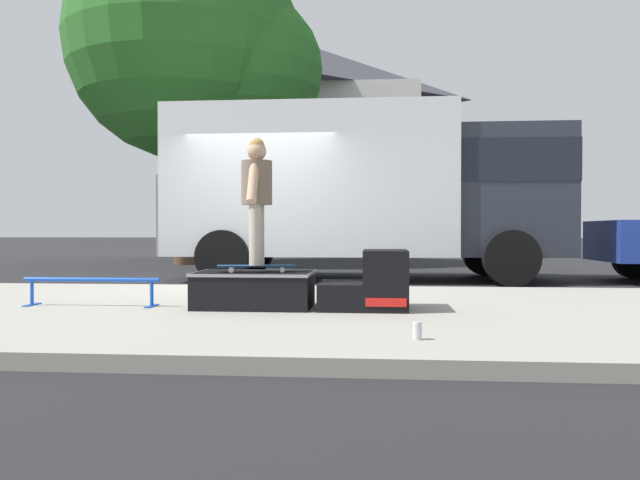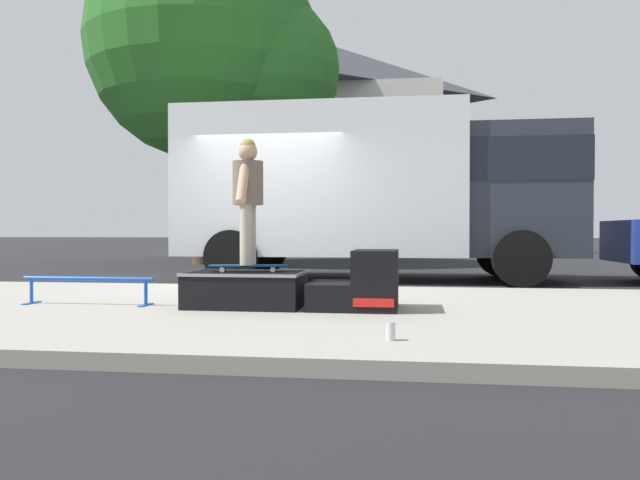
{
  "view_description": "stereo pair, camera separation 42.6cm",
  "coord_description": "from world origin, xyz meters",
  "px_view_note": "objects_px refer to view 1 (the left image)",
  "views": [
    {
      "loc": [
        1.93,
        -9.29,
        0.89
      ],
      "look_at": [
        1.21,
        -1.28,
        0.77
      ],
      "focal_mm": 35.54,
      "sensor_mm": 36.0,
      "label": 1
    },
    {
      "loc": [
        2.35,
        -9.24,
        0.89
      ],
      "look_at": [
        1.21,
        -1.28,
        0.77
      ],
      "focal_mm": 35.54,
      "sensor_mm": 36.0,
      "label": 2
    }
  ],
  "objects_px": {
    "skateboard": "(257,266)",
    "skate_box": "(254,288)",
    "kicker_ramp": "(372,284)",
    "soda_can": "(417,331)",
    "grind_rail": "(91,285)",
    "box_truck": "(367,186)",
    "skater_kid": "(257,190)",
    "street_tree_main": "(197,49)"
  },
  "relations": [
    {
      "from": "skater_kid",
      "to": "grind_rail",
      "type": "bearing_deg",
      "value": -179.79
    },
    {
      "from": "grind_rail",
      "to": "box_truck",
      "type": "xyz_separation_m",
      "value": [
        2.72,
        5.29,
        1.36
      ]
    },
    {
      "from": "kicker_ramp",
      "to": "grind_rail",
      "type": "distance_m",
      "value": 2.85
    },
    {
      "from": "skateboard",
      "to": "street_tree_main",
      "type": "height_order",
      "value": "street_tree_main"
    },
    {
      "from": "kicker_ramp",
      "to": "street_tree_main",
      "type": "xyz_separation_m",
      "value": [
        -4.62,
        9.98,
        5.26
      ]
    },
    {
      "from": "kicker_ramp",
      "to": "skateboard",
      "type": "distance_m",
      "value": 1.15
    },
    {
      "from": "kicker_ramp",
      "to": "soda_can",
      "type": "height_order",
      "value": "kicker_ramp"
    },
    {
      "from": "grind_rail",
      "to": "skateboard",
      "type": "xyz_separation_m",
      "value": [
        1.71,
        0.01,
        0.2
      ]
    },
    {
      "from": "grind_rail",
      "to": "box_truck",
      "type": "height_order",
      "value": "box_truck"
    },
    {
      "from": "kicker_ramp",
      "to": "skater_kid",
      "type": "xyz_separation_m",
      "value": [
        -1.14,
        -0.02,
        0.93
      ]
    },
    {
      "from": "skate_box",
      "to": "skater_kid",
      "type": "bearing_deg",
      "value": -31.0
    },
    {
      "from": "skate_box",
      "to": "box_truck",
      "type": "xyz_separation_m",
      "value": [
        1.04,
        5.26,
        1.39
      ]
    },
    {
      "from": "skate_box",
      "to": "box_truck",
      "type": "height_order",
      "value": "box_truck"
    },
    {
      "from": "skate_box",
      "to": "box_truck",
      "type": "distance_m",
      "value": 5.54
    },
    {
      "from": "skate_box",
      "to": "kicker_ramp",
      "type": "relative_size",
      "value": 1.35
    },
    {
      "from": "skater_kid",
      "to": "street_tree_main",
      "type": "height_order",
      "value": "street_tree_main"
    },
    {
      "from": "grind_rail",
      "to": "soda_can",
      "type": "bearing_deg",
      "value": -28.27
    },
    {
      "from": "skateboard",
      "to": "box_truck",
      "type": "bearing_deg",
      "value": 79.18
    },
    {
      "from": "box_truck",
      "to": "street_tree_main",
      "type": "xyz_separation_m",
      "value": [
        -4.49,
        4.72,
        3.91
      ]
    },
    {
      "from": "box_truck",
      "to": "kicker_ramp",
      "type": "bearing_deg",
      "value": -88.55
    },
    {
      "from": "skateboard",
      "to": "soda_can",
      "type": "height_order",
      "value": "skateboard"
    },
    {
      "from": "skateboard",
      "to": "street_tree_main",
      "type": "xyz_separation_m",
      "value": [
        -3.48,
        10.0,
        5.08
      ]
    },
    {
      "from": "skate_box",
      "to": "kicker_ramp",
      "type": "height_order",
      "value": "kicker_ramp"
    },
    {
      "from": "box_truck",
      "to": "skater_kid",
      "type": "bearing_deg",
      "value": -100.82
    },
    {
      "from": "skateboard",
      "to": "skate_box",
      "type": "bearing_deg",
      "value": 149.0
    },
    {
      "from": "skateboard",
      "to": "skater_kid",
      "type": "xyz_separation_m",
      "value": [
        -0.0,
        0.0,
        0.76
      ]
    },
    {
      "from": "skateboard",
      "to": "skater_kid",
      "type": "height_order",
      "value": "skater_kid"
    },
    {
      "from": "street_tree_main",
      "to": "skater_kid",
      "type": "bearing_deg",
      "value": -70.81
    },
    {
      "from": "skateboard",
      "to": "skater_kid",
      "type": "distance_m",
      "value": 0.76
    },
    {
      "from": "skateboard",
      "to": "box_truck",
      "type": "height_order",
      "value": "box_truck"
    },
    {
      "from": "skater_kid",
      "to": "skateboard",
      "type": "bearing_deg",
      "value": -75.96
    },
    {
      "from": "grind_rail",
      "to": "street_tree_main",
      "type": "height_order",
      "value": "street_tree_main"
    },
    {
      "from": "street_tree_main",
      "to": "box_truck",
      "type": "bearing_deg",
      "value": -46.43
    },
    {
      "from": "skater_kid",
      "to": "street_tree_main",
      "type": "bearing_deg",
      "value": 109.19
    },
    {
      "from": "skateboard",
      "to": "soda_can",
      "type": "distance_m",
      "value": 2.29
    },
    {
      "from": "skate_box",
      "to": "skateboard",
      "type": "relative_size",
      "value": 1.45
    },
    {
      "from": "skateboard",
      "to": "soda_can",
      "type": "relative_size",
      "value": 6.38
    },
    {
      "from": "soda_can",
      "to": "box_truck",
      "type": "height_order",
      "value": "box_truck"
    },
    {
      "from": "grind_rail",
      "to": "kicker_ramp",
      "type": "bearing_deg",
      "value": 0.47
    },
    {
      "from": "skate_box",
      "to": "kicker_ramp",
      "type": "bearing_deg",
      "value": -0.02
    },
    {
      "from": "grind_rail",
      "to": "soda_can",
      "type": "distance_m",
      "value": 3.62
    },
    {
      "from": "soda_can",
      "to": "kicker_ramp",
      "type": "bearing_deg",
      "value": 100.91
    }
  ]
}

